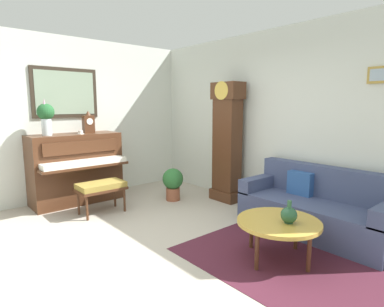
{
  "coord_description": "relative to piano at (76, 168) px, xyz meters",
  "views": [
    {
      "loc": [
        3.02,
        -1.84,
        1.65
      ],
      "look_at": [
        -0.31,
        1.02,
        0.97
      ],
      "focal_mm": 29.52,
      "sensor_mm": 36.0,
      "label": 1
    }
  ],
  "objects": [
    {
      "name": "flower_vase",
      "position": [
        0.0,
        -0.43,
        0.89
      ],
      "size": [
        0.26,
        0.26,
        0.58
      ],
      "color": "silver",
      "rests_on": "piano"
    },
    {
      "name": "grandfather_clock",
      "position": [
        1.58,
        2.02,
        0.37
      ],
      "size": [
        0.52,
        0.34,
        2.03
      ],
      "color": "#4C2B19",
      "rests_on": "ground_plane"
    },
    {
      "name": "green_jug",
      "position": [
        3.53,
        0.88,
        -0.07
      ],
      "size": [
        0.17,
        0.17,
        0.24
      ],
      "color": "#234C33",
      "rests_on": "coffee_table"
    },
    {
      "name": "couch",
      "position": [
        3.31,
        1.88,
        -0.28
      ],
      "size": [
        1.9,
        0.8,
        0.84
      ],
      "color": "#424C70",
      "rests_on": "ground_plane"
    },
    {
      "name": "area_rug",
      "position": [
        3.5,
        0.84,
        -0.59
      ],
      "size": [
        2.1,
        1.5,
        0.01
      ],
      "primitive_type": "cube",
      "color": "#4C1E2D",
      "rests_on": "ground_plane"
    },
    {
      "name": "teacup",
      "position": [
        0.11,
        0.07,
        0.6
      ],
      "size": [
        0.12,
        0.12,
        0.06
      ],
      "color": "white",
      "rests_on": "piano"
    },
    {
      "name": "piano",
      "position": [
        0.0,
        0.0,
        0.0
      ],
      "size": [
        0.87,
        1.44,
        1.17
      ],
      "color": "#4C2B19",
      "rests_on": "ground_plane"
    },
    {
      "name": "potted_plant",
      "position": [
        0.99,
        1.3,
        -0.27
      ],
      "size": [
        0.36,
        0.36,
        0.56
      ],
      "color": "#935138",
      "rests_on": "ground_plane"
    },
    {
      "name": "piano_bench",
      "position": [
        0.81,
        0.07,
        -0.19
      ],
      "size": [
        0.42,
        0.7,
        0.48
      ],
      "color": "#4C2B19",
      "rests_on": "ground_plane"
    },
    {
      "name": "coffee_table",
      "position": [
        3.42,
        0.87,
        -0.19
      ],
      "size": [
        0.88,
        0.88,
        0.44
      ],
      "color": "gold",
      "rests_on": "ground_plane"
    },
    {
      "name": "wall_back",
      "position": [
        2.24,
        2.32,
        0.81
      ],
      "size": [
        5.3,
        0.13,
        2.8
      ],
      "color": "silver",
      "rests_on": "ground_plane"
    },
    {
      "name": "wall_left",
      "position": [
        -0.37,
        -0.07,
        0.82
      ],
      "size": [
        0.13,
        4.9,
        2.8
      ],
      "color": "silver",
      "rests_on": "ground_plane"
    },
    {
      "name": "mantel_clock",
      "position": [
        0.0,
        0.25,
        0.75
      ],
      "size": [
        0.13,
        0.18,
        0.38
      ],
      "color": "#4C2B19",
      "rests_on": "piano"
    },
    {
      "name": "ground_plane",
      "position": [
        2.23,
        -0.08,
        -0.64
      ],
      "size": [
        6.4,
        6.0,
        0.1
      ],
      "primitive_type": "cube",
      "color": "#B2A899"
    }
  ]
}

